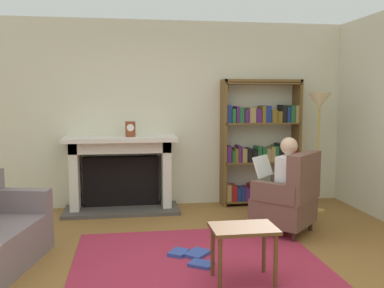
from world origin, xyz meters
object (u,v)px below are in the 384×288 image
object	(u,v)px
side_table	(243,236)
fireplace	(121,171)
armchair_reading	(289,198)
seated_reader	(280,180)
mantel_clock	(130,129)
bookshelf	(261,145)
floor_lamp	(319,112)

from	to	relation	value
side_table	fireplace	bearing A→B (deg)	112.33
armchair_reading	seated_reader	bearing A→B (deg)	-90.00
seated_reader	mantel_clock	bearing A→B (deg)	-79.91
bookshelf	floor_lamp	size ratio (longest dim) A/B	1.12
floor_lamp	side_table	bearing A→B (deg)	-128.30
side_table	armchair_reading	bearing A→B (deg)	53.72
floor_lamp	armchair_reading	bearing A→B (deg)	-130.98
fireplace	bookshelf	distance (m)	2.08
fireplace	floor_lamp	xyz separation A→B (m)	(2.69, -0.53, 0.84)
armchair_reading	side_table	size ratio (longest dim) A/B	1.73
mantel_clock	side_table	size ratio (longest dim) A/B	0.38
mantel_clock	bookshelf	size ratio (longest dim) A/B	0.11
side_table	seated_reader	bearing A→B (deg)	58.09
mantel_clock	fireplace	bearing A→B (deg)	143.24
fireplace	side_table	bearing A→B (deg)	-67.67
bookshelf	armchair_reading	distance (m)	1.49
seated_reader	floor_lamp	world-z (taller)	floor_lamp
armchair_reading	seated_reader	size ratio (longest dim) A/B	0.85
armchair_reading	seated_reader	world-z (taller)	seated_reader
mantel_clock	seated_reader	size ratio (longest dim) A/B	0.19
fireplace	floor_lamp	distance (m)	2.87
bookshelf	fireplace	bearing A→B (deg)	-179.10
mantel_clock	seated_reader	xyz separation A→B (m)	(1.73, -1.20, -0.54)
mantel_clock	bookshelf	xyz separation A→B (m)	(1.92, 0.14, -0.28)
bookshelf	side_table	distance (m)	2.85
seated_reader	floor_lamp	bearing A→B (deg)	177.81
fireplace	seated_reader	size ratio (longest dim) A/B	1.39
fireplace	floor_lamp	size ratio (longest dim) A/B	0.96
seated_reader	fireplace	bearing A→B (deg)	-80.06
seated_reader	bookshelf	bearing A→B (deg)	-143.16
fireplace	seated_reader	world-z (taller)	seated_reader
mantel_clock	floor_lamp	distance (m)	2.60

